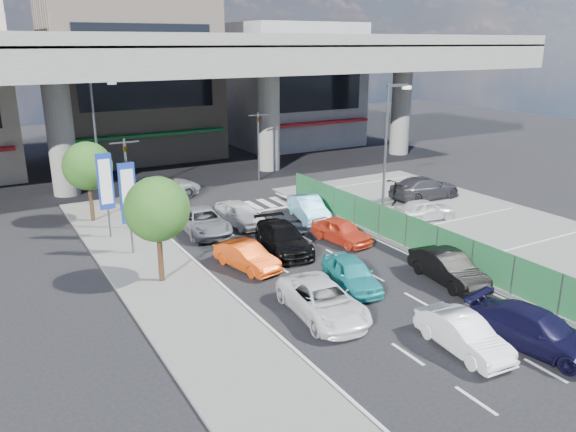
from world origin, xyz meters
TOP-DOWN VIEW (x-y plane):
  - ground at (0.00, 0.00)m, footprint 120.00×120.00m
  - parking_lot at (11.00, 2.00)m, footprint 12.00×28.00m
  - sidewalk_left at (-7.00, 4.00)m, footprint 4.00×30.00m
  - fence_run at (5.30, 1.00)m, footprint 0.16×22.00m
  - expressway at (0.00, 22.00)m, footprint 64.00×14.00m
  - building_center at (0.00, 32.97)m, footprint 14.00×10.90m
  - building_east at (16.00, 31.97)m, footprint 12.00×10.90m
  - traffic_light_left at (-6.20, 12.00)m, footprint 1.60×1.24m
  - traffic_light_right at (5.50, 19.00)m, footprint 1.60×1.24m
  - street_lamp_right at (7.17, 6.00)m, footprint 1.65×0.22m
  - street_lamp_left at (-6.33, 18.00)m, footprint 1.65×0.22m
  - signboard_near at (-7.20, 7.99)m, footprint 0.80×0.14m
  - signboard_far at (-7.60, 10.99)m, footprint 0.80×0.14m
  - tree_near at (-7.00, 4.00)m, footprint 2.80×2.80m
  - tree_far at (-7.80, 14.50)m, footprint 2.80×2.80m
  - hatch_white_back_mid at (0.20, -6.73)m, footprint 1.62×3.91m
  - minivan_navy_back at (2.49, -7.86)m, footprint 2.88×5.05m
  - sedan_white_mid_left at (-2.58, -2.20)m, footprint 2.65×4.96m
  - taxi_teal_mid at (-0.02, -0.57)m, footprint 2.30×4.09m
  - hatch_black_mid_right at (3.97, -2.29)m, footprint 1.98×4.34m
  - taxi_orange_left at (-3.03, 3.59)m, footprint 2.06×3.91m
  - sedan_black_mid at (-0.40, 4.76)m, footprint 2.64×5.00m
  - taxi_orange_right at (2.93, 4.38)m, footprint 2.03×3.90m
  - wagon_silver_front_left at (-2.85, 9.53)m, footprint 2.49×4.88m
  - sedan_white_front_mid at (-0.47, 9.73)m, footprint 1.95×4.17m
  - kei_truck_front_right at (3.54, 8.66)m, footprint 2.35×4.41m
  - crossing_wagon_silver at (-2.53, 17.92)m, footprint 5.42×2.64m
  - parked_sedan_white at (9.36, 4.96)m, footprint 3.91×2.05m
  - parked_sedan_dgrey at (12.67, 8.52)m, footprint 5.18×2.21m
  - traffic_cone at (5.60, 3.86)m, footprint 0.40×0.40m

SIDE VIEW (x-z plane):
  - ground at x=0.00m, z-range 0.00..0.00m
  - parking_lot at x=11.00m, z-range 0.00..0.06m
  - sidewalk_left at x=-7.00m, z-range 0.00..0.12m
  - traffic_cone at x=5.60m, z-range 0.06..0.83m
  - taxi_orange_left at x=-3.03m, z-range 0.00..1.23m
  - hatch_white_back_mid at x=0.20m, z-range 0.00..1.26m
  - taxi_orange_right at x=2.93m, z-range 0.00..1.27m
  - taxi_teal_mid at x=-0.02m, z-range 0.00..1.31m
  - wagon_silver_front_left at x=-2.85m, z-range 0.00..1.32m
  - sedan_white_mid_left at x=-2.58m, z-range 0.00..1.33m
  - minivan_navy_back at x=2.49m, z-range 0.00..1.38m
  - hatch_black_mid_right at x=3.97m, z-range 0.00..1.38m
  - sedan_black_mid at x=-0.40m, z-range 0.00..1.38m
  - sedan_white_front_mid at x=-0.47m, z-range 0.00..1.38m
  - kei_truck_front_right at x=3.54m, z-range 0.00..1.38m
  - parked_sedan_white at x=9.36m, z-range 0.06..1.33m
  - crossing_wagon_silver at x=-2.53m, z-range 0.00..1.48m
  - parked_sedan_dgrey at x=12.67m, z-range 0.06..1.55m
  - fence_run at x=5.30m, z-range 0.00..1.80m
  - signboard_near at x=-7.20m, z-range 0.71..5.41m
  - signboard_far at x=-7.60m, z-range 0.71..5.41m
  - tree_near at x=-7.00m, z-range 0.99..5.79m
  - tree_far at x=-7.80m, z-range 0.99..5.79m
  - traffic_light_left at x=-6.20m, z-range 1.34..6.54m
  - traffic_light_right at x=5.50m, z-range 1.34..6.54m
  - street_lamp_right at x=7.17m, z-range 0.77..8.77m
  - street_lamp_left at x=-6.33m, z-range 0.77..8.77m
  - building_east at x=16.00m, z-range -0.01..11.99m
  - building_center at x=0.00m, z-range -0.01..14.99m
  - expressway at x=0.00m, z-range 3.39..14.14m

